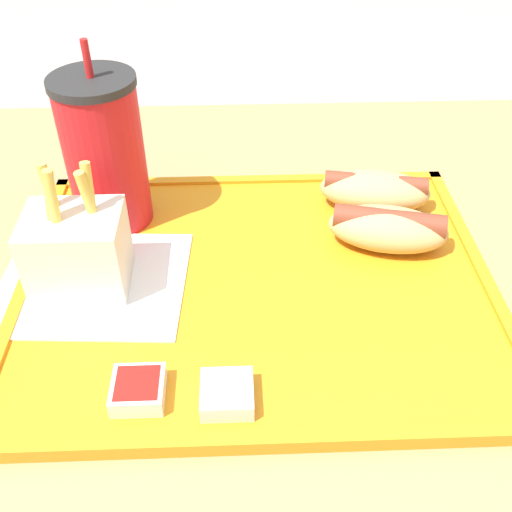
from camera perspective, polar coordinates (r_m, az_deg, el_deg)
dining_table at (r=0.85m, az=3.40°, el=-21.01°), size 1.20×0.81×0.70m
food_tray at (r=0.57m, az=0.00°, el=-2.66°), size 0.45×0.36×0.01m
paper_napkin at (r=0.59m, az=-15.29°, el=-2.42°), size 0.18×0.16×0.00m
soda_cup at (r=0.62m, az=-14.24°, el=9.51°), size 0.08×0.08×0.19m
hot_dog_far at (r=0.66m, az=11.24°, el=6.21°), size 0.13×0.08×0.04m
hot_dog_near at (r=0.61m, az=12.45°, el=2.67°), size 0.13×0.08×0.04m
fries_carton at (r=0.56m, az=-16.66°, el=0.62°), size 0.09×0.07×0.12m
sauce_cup_mayo at (r=0.47m, az=-2.78°, el=-12.94°), size 0.04×0.04×0.02m
sauce_cup_ketchup at (r=0.48m, az=-11.16°, el=-12.34°), size 0.04×0.04×0.02m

